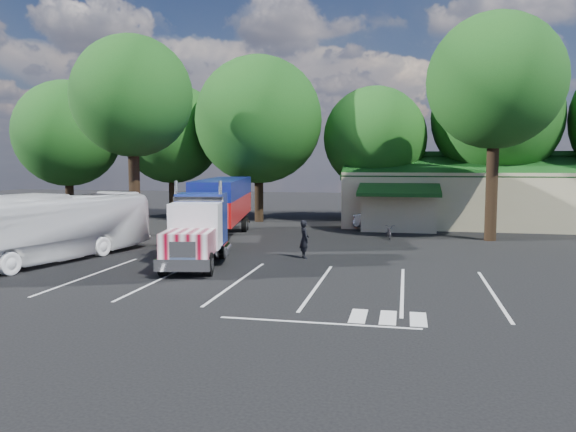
% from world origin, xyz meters
% --- Properties ---
extents(ground, '(120.00, 120.00, 0.00)m').
position_xyz_m(ground, '(0.00, 0.00, 0.00)').
color(ground, black).
rests_on(ground, ground).
extents(event_hall, '(24.20, 14.12, 5.55)m').
position_xyz_m(event_hall, '(13.74, 17.81, 2.21)').
color(event_hall, tan).
rests_on(event_hall, ground).
extents(tree_row_a, '(9.00, 9.00, 11.68)m').
position_xyz_m(tree_row_a, '(-22.00, 16.50, 7.16)').
color(tree_row_a, black).
rests_on(tree_row_a, ground).
extents(tree_row_b, '(8.40, 8.40, 11.35)m').
position_xyz_m(tree_row_b, '(-13.00, 17.80, 7.13)').
color(tree_row_b, black).
rests_on(tree_row_b, ground).
extents(tree_row_c, '(10.00, 10.00, 13.05)m').
position_xyz_m(tree_row_c, '(-5.00, 16.20, 8.04)').
color(tree_row_c, black).
rests_on(tree_row_c, ground).
extents(tree_row_d, '(8.00, 8.00, 10.60)m').
position_xyz_m(tree_row_d, '(4.00, 17.50, 6.58)').
color(tree_row_d, black).
rests_on(tree_row_d, ground).
extents(tree_row_e, '(9.60, 9.60, 12.90)m').
position_xyz_m(tree_row_e, '(13.00, 18.00, 8.09)').
color(tree_row_e, black).
rests_on(tree_row_e, ground).
extents(tree_near_left, '(7.60, 7.60, 12.65)m').
position_xyz_m(tree_near_left, '(-10.50, 6.00, 8.81)').
color(tree_near_left, black).
rests_on(tree_near_left, ground).
extents(tree_near_right, '(8.00, 8.00, 13.50)m').
position_xyz_m(tree_near_right, '(11.50, 8.50, 9.46)').
color(tree_near_right, black).
rests_on(tree_near_right, ground).
extents(semi_truck, '(5.61, 18.56, 3.87)m').
position_xyz_m(semi_truck, '(-4.15, 3.80, 2.19)').
color(semi_truck, black).
rests_on(semi_truck, ground).
extents(woman, '(0.71, 0.82, 1.88)m').
position_xyz_m(woman, '(1.60, 0.00, 0.94)').
color(woman, black).
rests_on(woman, ground).
extents(bicycle, '(0.78, 1.74, 0.89)m').
position_xyz_m(bicycle, '(5.50, 8.00, 0.44)').
color(bicycle, black).
rests_on(bicycle, ground).
extents(tour_bus, '(5.36, 11.93, 3.24)m').
position_xyz_m(tour_bus, '(-10.15, -3.49, 1.62)').
color(tour_bus, silver).
rests_on(tour_bus, ground).
extents(silver_sedan, '(4.62, 1.89, 1.49)m').
position_xyz_m(silver_sedan, '(5.05, 12.93, 0.74)').
color(silver_sedan, '#A2A3AA').
rests_on(silver_sedan, ground).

